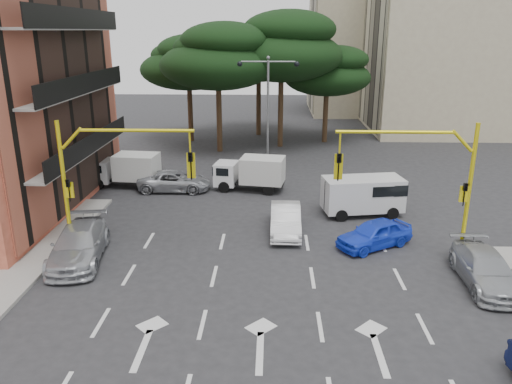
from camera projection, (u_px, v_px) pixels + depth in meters
ground at (263, 277)px, 20.25m from camera, size 120.00×120.00×0.00m
median_strip at (267, 170)px, 35.43m from camera, size 1.40×6.00×0.15m
apartment_beige_near at (481, 32)px, 47.14m from camera, size 20.20×12.15×18.70m
apartment_beige_far at (380, 41)px, 59.07m from camera, size 16.20×12.15×16.70m
pine_left_near at (218, 56)px, 38.88m from camera, size 9.15×9.15×10.23m
pine_center at (282, 46)px, 40.41m from camera, size 9.98×9.98×11.16m
pine_left_far at (189, 62)px, 42.99m from camera, size 8.32×8.32×9.30m
pine_right at (328, 71)px, 42.83m from camera, size 7.49×7.49×8.37m
pine_back at (259, 52)px, 45.44m from camera, size 9.15×9.15×10.23m
signal_mast_right at (428, 173)px, 20.72m from camera, size 5.79×0.37×6.00m
signal_mast_left at (104, 170)px, 21.15m from camera, size 5.79×0.37×6.00m
street_lamp_center at (268, 94)px, 33.77m from camera, size 4.16×0.36×7.77m
car_white_hatch at (286, 219)px, 24.50m from camera, size 1.48×4.16×1.37m
car_blue_compact at (374, 234)px, 22.89m from camera, size 3.97×3.23×1.27m
car_silver_wagon at (79, 244)px, 21.53m from camera, size 2.79×5.30×1.46m
car_silver_cross_a at (175, 181)px, 30.96m from camera, size 4.47×2.08×1.24m
car_silver_parked at (485, 269)px, 19.47m from camera, size 1.95×4.53×1.30m
van_white at (362, 196)px, 26.82m from camera, size 4.44×2.55×2.09m
box_truck_a at (125, 170)px, 31.62m from camera, size 4.54×2.27×2.15m
box_truck_b at (250, 174)px, 30.91m from camera, size 4.59×2.51×2.14m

